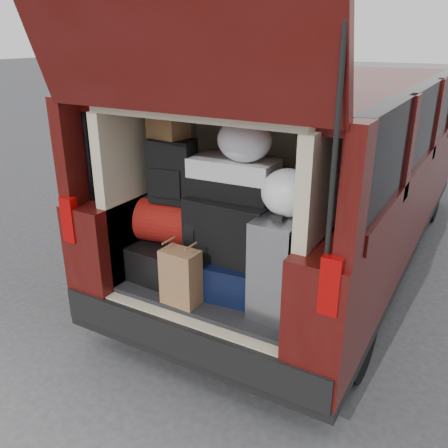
{
  "coord_description": "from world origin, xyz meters",
  "views": [
    {
      "loc": [
        1.41,
        -2.28,
        2.12
      ],
      "look_at": [
        -0.03,
        0.2,
        0.97
      ],
      "focal_mm": 38.0,
      "sensor_mm": 36.0,
      "label": 1
    }
  ],
  "objects": [
    {
      "name": "twotone_duffel",
      "position": [
        0.03,
        0.21,
        1.29
      ],
      "size": [
        0.55,
        0.3,
        0.24
      ],
      "primitive_type": "cube",
      "rotation": [
        0.0,
        0.0,
        0.05
      ],
      "color": "silver",
      "rests_on": "black_soft_case"
    },
    {
      "name": "minivan",
      "position": [
        0.0,
        1.86,
        0.91
      ],
      "size": [
        1.9,
        5.35,
        2.77
      ],
      "color": "black",
      "rests_on": "ground"
    },
    {
      "name": "ground",
      "position": [
        0.0,
        0.0,
        0.0
      ],
      "size": [
        80.0,
        80.0,
        0.0
      ],
      "primitive_type": "plane",
      "color": "#353537",
      "rests_on": "ground"
    },
    {
      "name": "navy_hardshell",
      "position": [
        0.04,
        0.17,
        0.67
      ],
      "size": [
        0.49,
        0.57,
        0.23
      ],
      "primitive_type": "cube",
      "rotation": [
        0.0,
        0.0,
        0.11
      ],
      "color": "black",
      "rests_on": "load_floor"
    },
    {
      "name": "black_hardshell",
      "position": [
        -0.39,
        0.16,
        0.67
      ],
      "size": [
        0.46,
        0.62,
        0.24
      ],
      "primitive_type": "cube",
      "rotation": [
        0.0,
        0.0,
        -0.05
      ],
      "color": "black",
      "rests_on": "load_floor"
    },
    {
      "name": "black_soft_case",
      "position": [
        0.06,
        0.15,
        0.98
      ],
      "size": [
        0.55,
        0.34,
        0.39
      ],
      "primitive_type": "cube",
      "rotation": [
        0.0,
        0.0,
        -0.02
      ],
      "color": "black",
      "rests_on": "navy_hardshell"
    },
    {
      "name": "red_duffel",
      "position": [
        -0.38,
        0.13,
        0.94
      ],
      "size": [
        0.51,
        0.37,
        0.3
      ],
      "primitive_type": "cube",
      "rotation": [
        0.0,
        0.0,
        0.16
      ],
      "color": "maroon",
      "rests_on": "black_hardshell"
    },
    {
      "name": "silver_roller",
      "position": [
        0.44,
        0.06,
        0.85
      ],
      "size": [
        0.26,
        0.41,
        0.61
      ],
      "primitive_type": "cube",
      "rotation": [
        0.0,
        0.0,
        -0.03
      ],
      "color": "white",
      "rests_on": "load_floor"
    },
    {
      "name": "kraft_bag",
      "position": [
        -0.12,
        -0.17,
        0.73
      ],
      "size": [
        0.24,
        0.16,
        0.36
      ],
      "primitive_type": "cube",
      "rotation": [
        0.0,
        0.0,
        -0.03
      ],
      "color": "#986845",
      "rests_on": "load_floor"
    },
    {
      "name": "backpack",
      "position": [
        -0.37,
        0.13,
        1.3
      ],
      "size": [
        0.31,
        0.22,
        0.41
      ],
      "primitive_type": "cube",
      "rotation": [
        0.0,
        0.0,
        0.16
      ],
      "color": "black",
      "rests_on": "red_duffel"
    },
    {
      "name": "plastic_bag_center",
      "position": [
        0.13,
        0.18,
        1.55
      ],
      "size": [
        0.35,
        0.33,
        0.26
      ],
      "primitive_type": "ellipsoid",
      "rotation": [
        0.0,
        0.0,
        -0.09
      ],
      "color": "white",
      "rests_on": "twotone_duffel"
    },
    {
      "name": "plastic_bag_right",
      "position": [
        0.45,
        0.09,
        1.3
      ],
      "size": [
        0.36,
        0.34,
        0.27
      ],
      "primitive_type": "ellipsoid",
      "rotation": [
        0.0,
        0.0,
        0.18
      ],
      "color": "white",
      "rests_on": "silver_roller"
    },
    {
      "name": "grocery_sack_lower",
      "position": [
        -0.41,
        0.15,
        1.61
      ],
      "size": [
        0.24,
        0.21,
        0.2
      ],
      "primitive_type": "cube",
      "rotation": [
        0.0,
        0.0,
        -0.11
      ],
      "color": "brown",
      "rests_on": "backpack"
    },
    {
      "name": "load_floor",
      "position": [
        0.0,
        0.28,
        0.28
      ],
      "size": [
        1.24,
        1.05,
        0.55
      ],
      "primitive_type": "cube",
      "color": "black",
      "rests_on": "ground"
    }
  ]
}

